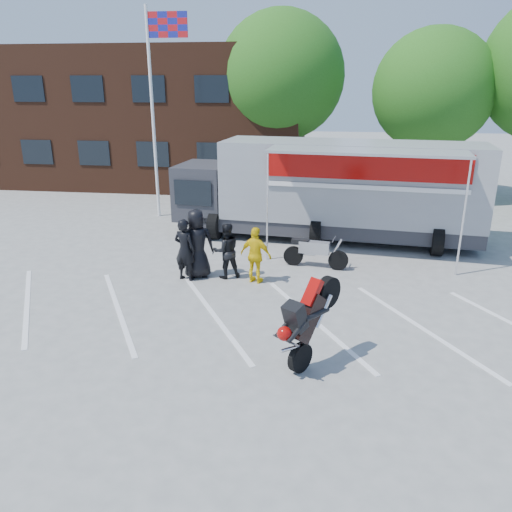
% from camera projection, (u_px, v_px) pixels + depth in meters
% --- Properties ---
extents(ground, '(100.00, 100.00, 0.00)m').
position_uv_depth(ground, '(304.00, 342.00, 10.70)').
color(ground, '#9D9D98').
rests_on(ground, ground).
extents(parking_bay_lines, '(18.09, 13.33, 0.01)m').
position_uv_depth(parking_bay_lines, '(306.00, 321.00, 11.64)').
color(parking_bay_lines, white).
rests_on(parking_bay_lines, ground).
extents(office_building, '(18.00, 8.00, 7.00)m').
position_uv_depth(office_building, '(140.00, 117.00, 27.68)').
color(office_building, '#4F2919').
rests_on(office_building, ground).
extents(flagpole, '(1.61, 0.12, 8.00)m').
position_uv_depth(flagpole, '(157.00, 89.00, 19.21)').
color(flagpole, white).
rests_on(flagpole, ground).
extents(tree_left, '(6.12, 6.12, 8.64)m').
position_uv_depth(tree_left, '(281.00, 76.00, 24.12)').
color(tree_left, '#382314').
rests_on(tree_left, ground).
extents(tree_mid, '(5.44, 5.44, 7.68)m').
position_uv_depth(tree_mid, '(433.00, 90.00, 22.49)').
color(tree_mid, '#382314').
rests_on(tree_mid, ground).
extents(transporter_truck, '(11.18, 6.28, 3.40)m').
position_uv_depth(transporter_truck, '(333.00, 238.00, 17.82)').
color(transporter_truck, '#929599').
rests_on(transporter_truck, ground).
extents(parked_motorcycle, '(2.08, 0.99, 1.04)m').
position_uv_depth(parked_motorcycle, '(315.00, 267.00, 15.03)').
color(parked_motorcycle, '#A6A6AA').
rests_on(parked_motorcycle, ground).
extents(stunt_bike_rider, '(1.61, 1.80, 1.95)m').
position_uv_depth(stunt_bike_rider, '(320.00, 359.00, 10.03)').
color(stunt_bike_rider, black).
rests_on(stunt_bike_rider, ground).
extents(spectator_leather_a, '(1.10, 0.87, 1.98)m').
position_uv_depth(spectator_leather_a, '(197.00, 244.00, 13.99)').
color(spectator_leather_a, black).
rests_on(spectator_leather_a, ground).
extents(spectator_leather_b, '(0.75, 0.61, 1.76)m').
position_uv_depth(spectator_leather_b, '(185.00, 250.00, 13.82)').
color(spectator_leather_b, black).
rests_on(spectator_leather_b, ground).
extents(spectator_leather_c, '(0.95, 0.86, 1.59)m').
position_uv_depth(spectator_leather_c, '(226.00, 251.00, 14.00)').
color(spectator_leather_c, black).
rests_on(spectator_leather_c, ground).
extents(spectator_hivis, '(1.00, 0.68, 1.58)m').
position_uv_depth(spectator_hivis, '(256.00, 255.00, 13.65)').
color(spectator_hivis, yellow).
rests_on(spectator_hivis, ground).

